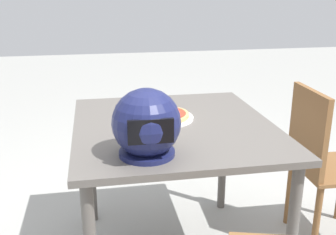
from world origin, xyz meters
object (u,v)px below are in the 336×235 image
chair_side (321,158)px  dining_table (174,141)px  pizza (163,114)px  motorcycle_helmet (146,124)px

chair_side → dining_table: bearing=2.7°
pizza → chair_side: bearing=176.9°
motorcycle_helmet → chair_side: 1.16m
dining_table → pizza: bearing=-65.9°
dining_table → motorcycle_helmet: size_ratio=3.91×
dining_table → pizza: 0.15m
pizza → chair_side: (-0.88, 0.05, -0.29)m
pizza → motorcycle_helmet: bearing=72.4°
dining_table → motorcycle_helmet: 0.45m
pizza → chair_side: size_ratio=0.30×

